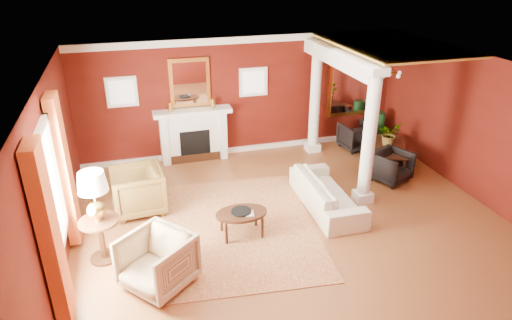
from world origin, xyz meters
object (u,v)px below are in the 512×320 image
object	(u,v)px
sofa	(327,188)
dining_table	(387,150)
armchair_leopard	(137,189)
armchair_stripe	(157,259)
side_table	(95,201)
coffee_table	(241,214)

from	to	relation	value
sofa	dining_table	bearing A→B (deg)	-56.30
sofa	armchair_leopard	bearing A→B (deg)	77.54
armchair_stripe	side_table	bearing A→B (deg)	-178.49
sofa	side_table	xyz separation A→B (m)	(-4.28, -0.54, 0.68)
side_table	sofa	bearing A→B (deg)	7.19
armchair_stripe	dining_table	xyz separation A→B (m)	(5.62, 2.85, -0.07)
side_table	dining_table	size ratio (longest dim) A/B	1.10
sofa	coffee_table	world-z (taller)	sofa
armchair_leopard	armchair_stripe	xyz separation A→B (m)	(0.17, -2.35, -0.02)
armchair_leopard	dining_table	distance (m)	5.81
armchair_leopard	armchair_stripe	distance (m)	2.36
sofa	coffee_table	size ratio (longest dim) A/B	2.31
armchair_leopard	dining_table	world-z (taller)	armchair_leopard
armchair_leopard	side_table	bearing A→B (deg)	-28.99
side_table	dining_table	xyz separation A→B (m)	(6.44, 1.92, -0.69)
armchair_stripe	side_table	distance (m)	1.39
sofa	armchair_stripe	distance (m)	3.76
sofa	dining_table	xyz separation A→B (m)	(2.16, 1.38, -0.01)
sofa	dining_table	world-z (taller)	sofa
sofa	armchair_stripe	world-z (taller)	armchair_stripe
armchair_leopard	coffee_table	distance (m)	2.22
sofa	coffee_table	distance (m)	1.95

